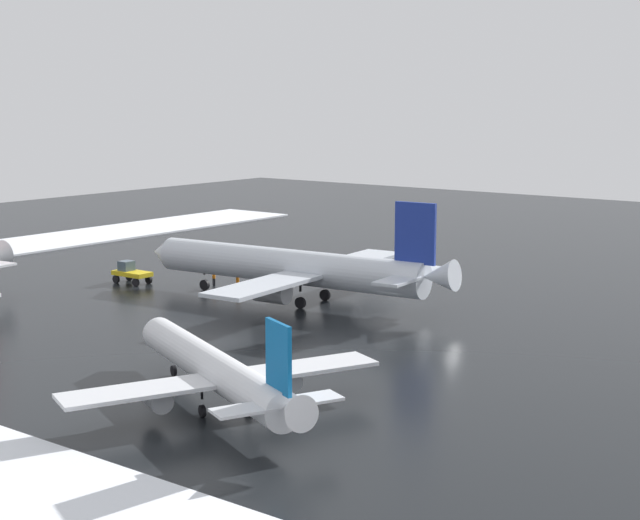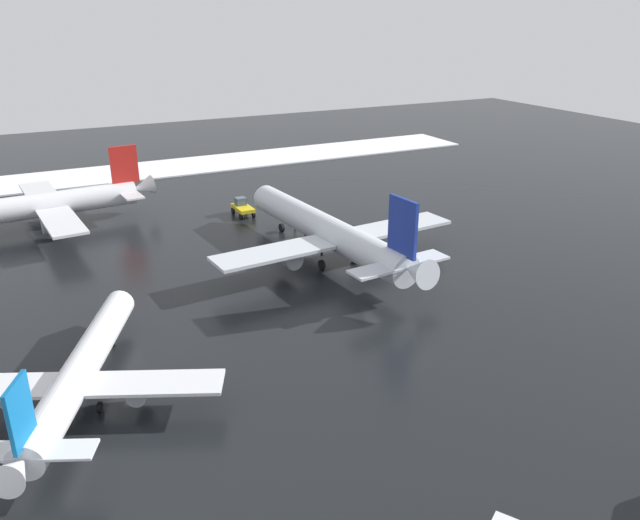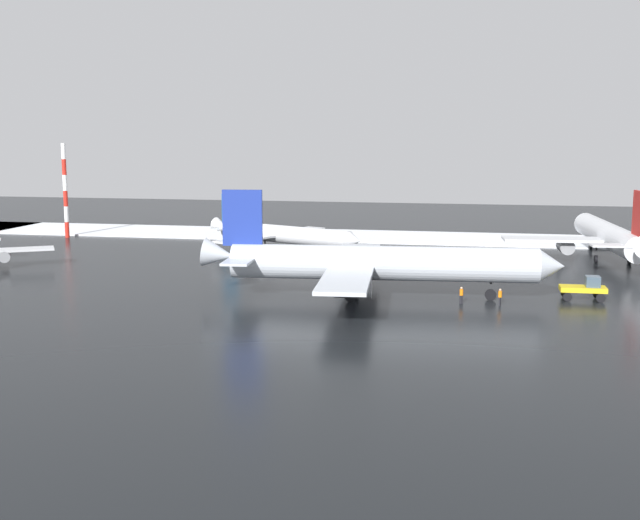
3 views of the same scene
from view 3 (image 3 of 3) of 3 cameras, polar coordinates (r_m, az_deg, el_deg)
ground_plane at (r=85.89m, az=-3.95°, el=-2.38°), size 240.00×240.00×0.00m
snow_bank_far at (r=134.15m, az=1.70°, el=1.74°), size 152.00×16.00×0.26m
airplane_parked_portside at (r=82.86m, az=3.87°, el=-0.21°), size 37.48×31.13×11.12m
airplane_far_rear at (r=115.92m, az=-2.81°, el=1.86°), size 25.21×21.41×7.94m
airplane_parked_starboard at (r=114.01m, az=19.92°, el=1.61°), size 28.79×34.66×10.29m
pushback_tug at (r=86.39m, az=18.36°, el=-1.88°), size 4.64×2.37×2.50m
ground_crew_beside_wing at (r=81.50m, az=10.02°, el=-2.41°), size 0.36×0.36×1.71m
ground_crew_near_tug at (r=81.30m, az=12.68°, el=-2.52°), size 0.36×0.36×1.71m
antenna_mast at (r=138.59m, az=-17.66°, el=4.72°), size 0.70×0.70×15.49m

